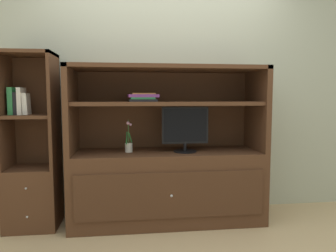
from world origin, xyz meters
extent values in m
plane|color=tan|center=(0.00, 0.00, 0.00)|extent=(8.00, 8.00, 0.00)
cube|color=#ADB29E|center=(0.00, 0.75, 1.40)|extent=(6.00, 0.10, 2.80)
cube|color=#4C2D1C|center=(0.00, 0.40, 0.35)|extent=(1.84, 0.58, 0.69)
cube|color=#462A19|center=(0.00, 0.10, 0.35)|extent=(1.69, 0.02, 0.42)
sphere|color=silver|center=(0.00, 0.09, 0.35)|extent=(0.02, 0.02, 0.02)
cube|color=#4C2D1C|center=(-0.90, 0.40, 1.10)|extent=(0.05, 0.58, 0.81)
cube|color=#4C2D1C|center=(0.90, 0.40, 1.10)|extent=(0.05, 0.58, 0.81)
cube|color=#4C2D1C|center=(0.00, 0.68, 1.10)|extent=(1.84, 0.02, 0.81)
cube|color=#4C2D1C|center=(0.00, 0.40, 1.49)|extent=(1.84, 0.58, 0.04)
cube|color=#4C2D1C|center=(0.00, 0.40, 1.16)|extent=(1.74, 0.52, 0.04)
cylinder|color=black|center=(0.16, 0.34, 0.70)|extent=(0.22, 0.22, 0.01)
cylinder|color=black|center=(0.16, 0.34, 0.74)|extent=(0.03, 0.03, 0.07)
cube|color=black|center=(0.16, 0.34, 0.95)|extent=(0.45, 0.02, 0.35)
cube|color=black|center=(0.16, 0.33, 0.95)|extent=(0.41, 0.00, 0.31)
cylinder|color=beige|center=(-0.37, 0.39, 0.74)|extent=(0.07, 0.07, 0.09)
cylinder|color=#3D6B33|center=(-0.37, 0.39, 0.89)|extent=(0.01, 0.01, 0.22)
cube|color=#2D7A38|center=(-0.36, 0.39, 0.83)|extent=(0.04, 0.11, 0.11)
cube|color=#2D7A38|center=(-0.39, 0.39, 0.83)|extent=(0.02, 0.14, 0.10)
sphere|color=#DB9EC6|center=(-0.38, 0.38, 0.97)|extent=(0.03, 0.03, 0.03)
sphere|color=#DB9EC6|center=(-0.35, 0.39, 0.96)|extent=(0.03, 0.03, 0.03)
cube|color=black|center=(-0.23, 0.40, 1.18)|extent=(0.28, 0.33, 0.02)
cube|color=#338C4C|center=(-0.24, 0.41, 1.20)|extent=(0.23, 0.30, 0.02)
cube|color=purple|center=(-0.24, 0.41, 1.23)|extent=(0.29, 0.31, 0.03)
cube|color=#A56638|center=(-0.24, 0.41, 1.25)|extent=(0.23, 0.30, 0.01)
cube|color=#4C2D1C|center=(-1.26, 0.40, 0.28)|extent=(0.46, 0.40, 0.57)
sphere|color=silver|center=(-1.26, 0.20, 0.43)|extent=(0.02, 0.02, 0.02)
sphere|color=silver|center=(-1.26, 0.20, 0.17)|extent=(0.02, 0.02, 0.02)
cube|color=#4C2D1C|center=(-1.48, 0.40, 1.09)|extent=(0.03, 0.40, 1.05)
cube|color=#4C2D1C|center=(-1.05, 0.40, 1.09)|extent=(0.03, 0.40, 1.05)
cube|color=#4C2D1C|center=(-1.26, 0.59, 1.09)|extent=(0.46, 0.02, 1.05)
cube|color=#4C2D1C|center=(-1.26, 0.40, 1.04)|extent=(0.40, 0.36, 0.03)
cube|color=#4C2D1C|center=(-1.26, 0.40, 1.60)|extent=(0.46, 0.40, 0.03)
cube|color=#338C4C|center=(-1.41, 0.40, 1.18)|extent=(0.04, 0.14, 0.25)
cube|color=black|center=(-1.37, 0.40, 1.16)|extent=(0.03, 0.13, 0.20)
cube|color=silver|center=(-1.33, 0.40, 1.18)|extent=(0.04, 0.16, 0.25)
cube|color=silver|center=(-1.29, 0.40, 1.15)|extent=(0.05, 0.12, 0.20)
camera|label=1|loc=(-0.36, -2.56, 1.22)|focal=33.25mm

